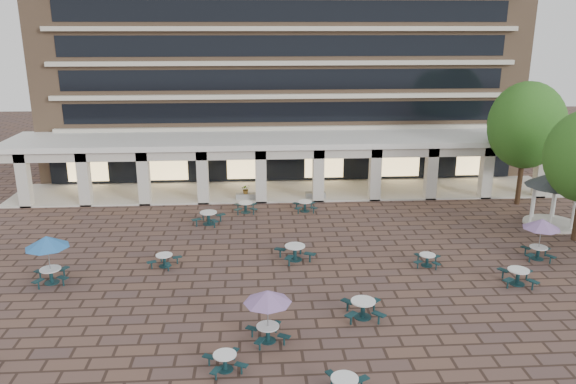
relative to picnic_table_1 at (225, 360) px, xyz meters
name	(u,v)px	position (x,y,z in m)	size (l,w,h in m)	color
ground	(305,271)	(3.85, 8.64, -0.40)	(120.00, 120.00, 0.00)	brown
apartment_building	(280,25)	(3.85, 34.10, 12.20)	(40.00, 15.50, 25.20)	#8D6B4F
retail_arcade	(288,155)	(3.85, 23.43, 2.60)	(42.00, 6.60, 4.40)	white
picnic_table_1	(225,360)	(0.00, 0.00, 0.00)	(1.80, 1.80, 0.68)	#123036
picnic_table_3	(518,275)	(14.42, 6.45, 0.07)	(2.05, 2.05, 0.80)	#123036
picnic_table_4	(47,244)	(-9.12, 8.09, 1.73)	(2.18, 2.18, 2.52)	#123036
picnic_table_5	(295,251)	(3.43, 10.21, 0.11)	(2.30, 2.30, 0.86)	#123036
picnic_table_6	(268,299)	(1.68, 1.91, 1.55)	(1.99, 1.99, 2.30)	#123036
picnic_table_7	(363,307)	(5.98, 3.61, 0.09)	(1.92, 1.92, 0.83)	#123036
picnic_table_8	(164,259)	(-3.70, 9.78, 0.00)	(1.84, 1.84, 0.68)	#123036
picnic_table_9	(209,217)	(-1.79, 16.41, 0.09)	(2.19, 2.19, 0.84)	#123036
picnic_table_10	(427,259)	(10.54, 8.97, -0.01)	(1.73, 1.73, 0.65)	#123036
picnic_table_11	(542,225)	(16.99, 9.46, 1.60)	(2.04, 2.04, 2.36)	#123036
picnic_table_12	(246,206)	(0.61, 18.64, 0.04)	(1.67, 1.67, 0.74)	#123036
picnic_table_13	(305,205)	(4.77, 18.64, 0.03)	(1.68, 1.68, 0.73)	#123036
gazebo	(556,185)	(20.60, 14.84, 2.32)	(3.88, 3.88, 3.61)	beige
tree_east_c	(527,125)	(20.43, 19.33, 5.40)	(5.33, 5.33, 8.88)	#3C2518
planter_left	(246,194)	(0.61, 21.54, 0.06)	(1.50, 0.62, 1.21)	gray
planter_right	(316,193)	(5.84, 21.54, 0.02)	(1.50, 0.65, 1.15)	gray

